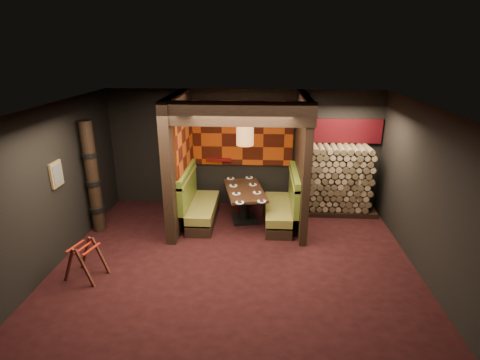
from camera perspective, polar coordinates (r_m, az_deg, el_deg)
name	(u,v)px	position (r m, az deg, el deg)	size (l,w,h in m)	color
floor	(236,262)	(7.12, -0.65, -12.42)	(6.50, 5.50, 0.02)	black
ceiling	(235,107)	(6.09, -0.76, 11.06)	(6.50, 5.50, 0.02)	black
wall_back	(244,149)	(9.09, 0.56, 4.75)	(6.50, 0.02, 2.85)	black
wall_front	(216,287)	(4.04, -3.64, -16.03)	(6.50, 0.02, 2.85)	black
wall_left	(53,186)	(7.44, -26.61, -0.88)	(0.02, 5.50, 2.85)	black
wall_right	(429,195)	(7.04, 26.82, -2.02)	(0.02, 5.50, 2.85)	black
partition_left	(179,161)	(8.21, -9.31, 2.83)	(0.20, 2.20, 2.85)	black
partition_right	(302,163)	(8.10, 9.40, 2.60)	(0.15, 2.10, 2.85)	black
header_beam	(237,114)	(6.82, -0.52, 10.05)	(2.85, 0.18, 0.44)	black
tapa_back_panel	(243,133)	(8.95, 0.39, 7.11)	(2.40, 0.06, 1.55)	#A23509
tapa_side_panel	(185,140)	(8.24, -8.39, 6.00)	(0.04, 1.85, 1.45)	#A23509
lacquer_shelf	(219,160)	(9.10, -3.26, 3.13)	(0.60, 0.12, 0.07)	#5A0B0D
booth_bench_left	(198,205)	(8.49, -6.36, -3.83)	(0.68, 1.60, 1.14)	black
booth_bench_right	(283,207)	(8.39, 6.53, -4.15)	(0.68, 1.60, 1.14)	black
dining_table	(245,199)	(8.44, 0.74, -2.90)	(1.07, 1.58, 0.77)	black
place_settings	(245,189)	(8.34, 0.75, -1.34)	(0.94, 1.73, 0.03)	white
pendant_lamp	(245,135)	(7.93, 0.77, 6.94)	(0.37, 0.37, 1.06)	#A56939
framed_picture	(56,174)	(7.44, -26.19, 0.79)	(0.05, 0.36, 0.46)	olive
luggage_rack	(85,259)	(7.05, -22.53, -11.05)	(0.74, 0.60, 0.70)	#451D14
totem_column	(93,179)	(8.33, -21.52, 0.20)	(0.31, 0.31, 2.40)	black
firewood_stack	(340,180)	(9.06, 15.00, -0.02)	(1.73, 0.70, 1.64)	black
mosaic_header	(342,131)	(9.07, 15.23, 7.23)	(1.83, 0.10, 0.56)	maroon
bay_front_post	(305,159)	(8.36, 9.84, 3.11)	(0.08, 0.08, 2.85)	black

